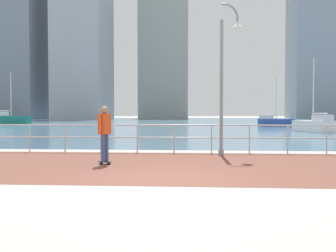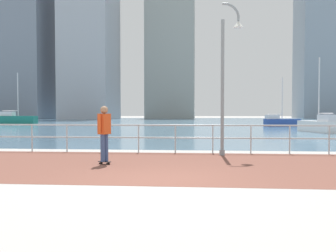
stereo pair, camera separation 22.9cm
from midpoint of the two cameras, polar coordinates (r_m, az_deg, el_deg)
ground at (r=47.97m, az=2.84°, el=0.30°), size 220.00×220.00×0.00m
brick_paving at (r=10.63m, az=-0.48°, el=-6.09°), size 28.00×6.25×0.01m
harbor_water at (r=58.64m, az=3.01°, el=0.63°), size 180.00×88.00×0.00m
waterfront_railing at (r=13.66m, az=0.49°, el=-1.15°), size 25.25×0.06×1.08m
lamppost at (r=13.11m, az=8.60°, el=8.47°), size 0.80×0.41×5.38m
skateboarder at (r=10.76m, az=-10.51°, el=-0.54°), size 0.41×0.55×1.71m
sailboat_navy at (r=30.25m, az=21.73°, el=0.13°), size 2.24×4.29×5.76m
sailboat_yellow at (r=41.86m, az=16.27°, el=0.65°), size 4.00×2.04×5.37m
sailboat_blue at (r=54.01m, az=-23.65°, el=1.03°), size 4.99×1.64×6.97m
tower_beige at (r=97.80m, az=-23.08°, el=12.77°), size 14.84×15.90×41.44m
tower_concrete at (r=91.48m, az=-13.16°, el=12.76°), size 11.28×15.36×38.69m
tower_steel at (r=99.45m, az=-0.56°, el=10.52°), size 12.40×16.20×33.79m
tower_brick at (r=109.07m, az=22.87°, el=11.05°), size 16.28×12.20×39.20m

